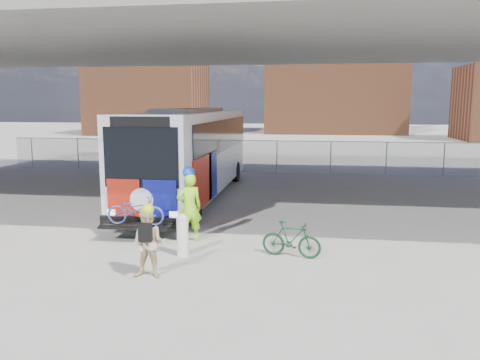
% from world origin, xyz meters
% --- Properties ---
extents(ground, '(160.00, 160.00, 0.00)m').
position_xyz_m(ground, '(0.00, 0.00, 0.00)').
color(ground, '#9E9991').
rests_on(ground, ground).
extents(bus, '(2.67, 12.90, 3.69)m').
position_xyz_m(bus, '(-2.00, 4.49, 2.11)').
color(bus, silver).
rests_on(bus, ground).
extents(overpass, '(40.00, 16.00, 7.95)m').
position_xyz_m(overpass, '(0.00, 4.00, 6.54)').
color(overpass, '#605E59').
rests_on(overpass, ground).
extents(chainlink_fence, '(30.00, 0.06, 30.00)m').
position_xyz_m(chainlink_fence, '(0.00, 12.00, 1.42)').
color(chainlink_fence, gray).
rests_on(chainlink_fence, ground).
extents(brick_buildings, '(54.00, 22.00, 12.00)m').
position_xyz_m(brick_buildings, '(1.23, 48.23, 5.42)').
color(brick_buildings, brown).
rests_on(brick_buildings, ground).
extents(smokestack, '(2.20, 2.20, 25.00)m').
position_xyz_m(smokestack, '(14.00, 55.00, 12.50)').
color(smokestack, brown).
rests_on(smokestack, ground).
extents(bollard, '(0.29, 0.29, 1.11)m').
position_xyz_m(bollard, '(-0.36, -3.14, 0.59)').
color(bollard, beige).
rests_on(bollard, ground).
extents(cyclist_hivis, '(0.85, 0.76, 2.15)m').
position_xyz_m(cyclist_hivis, '(-0.51, -1.84, 1.03)').
color(cyclist_hivis, '#92F019').
rests_on(cyclist_hivis, ground).
extents(cyclist_tan, '(0.76, 0.60, 1.71)m').
position_xyz_m(cyclist_tan, '(-0.68, -4.75, 0.81)').
color(cyclist_tan, '#D0B585').
rests_on(cyclist_tan, ground).
extents(bike_parked, '(1.58, 0.72, 0.92)m').
position_xyz_m(bike_parked, '(2.39, -2.81, 0.46)').
color(bike_parked, '#133D20').
rests_on(bike_parked, ground).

